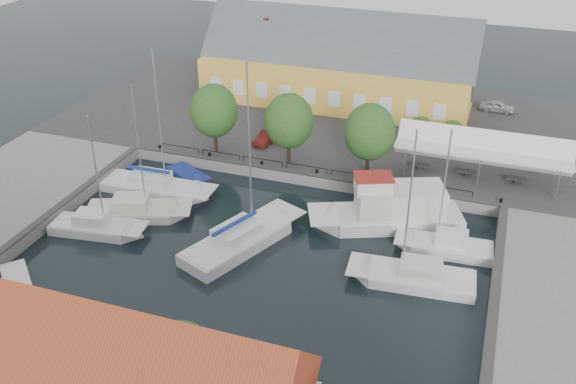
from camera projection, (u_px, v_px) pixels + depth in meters
The scene contains 17 objects.
ground at pixel (261, 248), 46.40m from camera, with size 140.00×140.00×0.00m, color black.
north_quay at pixel (343, 123), 65.11m from camera, with size 56.00×26.00×1.00m, color #2D2D30.
quay_edge_fittings at pixel (283, 204), 49.79m from camera, with size 56.00×24.72×0.40m.
warehouse at pixel (334, 67), 68.34m from camera, with size 28.56×14.00×9.55m.
tent_canopy at pixel (483, 148), 52.54m from camera, with size 14.00×4.00×2.83m.
quay_trees at pixel (289, 121), 54.47m from camera, with size 18.20×4.20×6.30m.
car_silver at pixel (497, 106), 66.24m from camera, with size 1.42×3.52×1.20m, color #B3B6BB.
car_red at pixel (267, 136), 59.64m from camera, with size 1.27×3.64×1.20m, color #581714.
center_sailboat at pixel (242, 241), 46.60m from camera, with size 6.87×10.78×14.21m.
trawler at pixel (391, 213), 48.79m from camera, with size 12.09×7.60×5.00m.
east_boat_a at pixel (446, 249), 45.90m from camera, with size 7.13×2.76×10.09m.
east_boat_b at pixel (414, 279), 42.77m from camera, with size 8.76×3.47×11.64m.
west_boat_a at pixel (156, 188), 53.67m from camera, with size 10.00×3.06×12.91m.
west_boat_b at pixel (136, 213), 50.25m from camera, with size 8.69×5.47×11.36m.
west_boat_c at pixel (97, 229), 48.17m from camera, with size 7.61×3.29×10.13m.
launch_sw at pixel (17, 283), 42.70m from camera, with size 4.23×4.07×0.98m.
launch_nw at pixel (188, 176), 55.96m from camera, with size 4.82×3.70×0.88m.
Camera 1 is at (14.47, -35.70, 26.25)m, focal length 40.00 mm.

